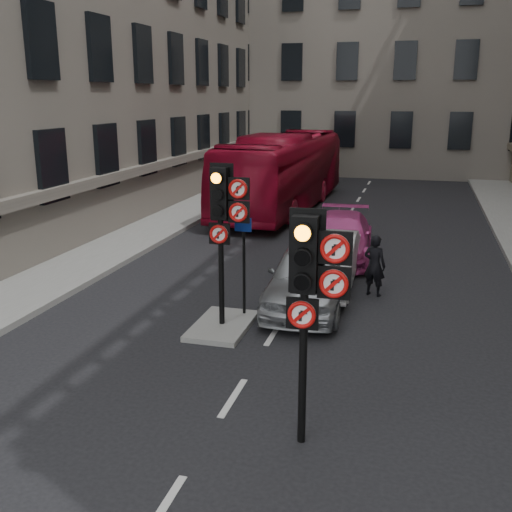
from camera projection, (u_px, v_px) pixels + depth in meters
The scene contains 13 objects.
ground at pixel (191, 464), 8.54m from camera, with size 120.00×120.00×0.00m, color black.
pavement_left at pixel (125, 238), 21.52m from camera, with size 3.00×50.00×0.16m, color gray.
centre_island at pixel (222, 326), 13.48m from camera, with size 1.20×2.00×0.12m, color gray.
building_far at pixel (388, 21), 41.29m from camera, with size 30.00×14.00×20.00m, color gray.
signal_near at pixel (311, 280), 8.41m from camera, with size 0.91×0.40×3.58m.
signal_far at pixel (224, 211), 12.76m from camera, with size 0.91×0.40×3.58m.
car_silver at pixel (309, 275), 14.75m from camera, with size 1.85×4.59×1.56m, color #979A9E.
car_white at pixel (326, 261), 16.25m from camera, with size 1.52×4.37×1.44m, color silver.
car_pink at pixel (341, 236), 19.17m from camera, with size 1.94×4.76×1.38m, color #C13885.
bus_red at pixel (283, 172), 27.07m from camera, with size 2.86×12.24×3.41m, color maroon.
motorcycle at pixel (299, 296), 14.10m from camera, with size 0.46×1.64×0.99m, color black.
motorcyclist at pixel (375, 265), 15.50m from camera, with size 0.59×0.39×1.62m, color black.
info_sign at pixel (244, 252), 13.68m from camera, with size 0.40×0.12×2.30m.
Camera 1 is at (2.86, -6.95, 5.11)m, focal length 42.00 mm.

